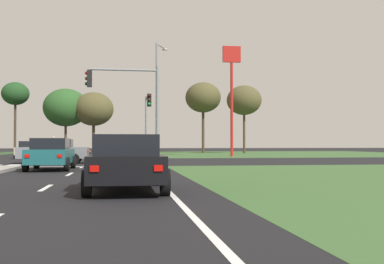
% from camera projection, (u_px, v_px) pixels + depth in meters
% --- Properties ---
extents(ground_plane, '(200.00, 200.00, 0.00)m').
position_uv_depth(ground_plane, '(39.00, 162.00, 32.15)').
color(ground_plane, black).
extents(grass_verge_far_right, '(35.00, 35.00, 0.01)m').
position_uv_depth(grass_verge_far_right, '(280.00, 154.00, 60.09)').
color(grass_verge_far_right, '#385B2D').
rests_on(grass_verge_far_right, ground).
extents(median_island_far, '(1.20, 36.00, 0.14)m').
position_uv_depth(median_island_far, '(76.00, 154.00, 56.88)').
color(median_island_far, '#ADA89E').
rests_on(median_island_far, ground).
extents(lane_dash_second, '(0.14, 2.00, 0.01)m').
position_uv_depth(lane_dash_second, '(46.00, 188.00, 13.36)').
color(lane_dash_second, silver).
rests_on(lane_dash_second, ground).
extents(lane_dash_third, '(0.14, 2.00, 0.01)m').
position_uv_depth(lane_dash_third, '(70.00, 174.00, 19.29)').
color(lane_dash_third, silver).
rests_on(lane_dash_third, ground).
extents(lane_dash_fourth, '(0.14, 2.00, 0.01)m').
position_uv_depth(lane_dash_fourth, '(82.00, 167.00, 25.23)').
color(lane_dash_fourth, silver).
rests_on(lane_dash_fourth, ground).
extents(lane_dash_fifth, '(0.14, 2.00, 0.01)m').
position_uv_depth(lane_dash_fifth, '(90.00, 163.00, 31.16)').
color(lane_dash_fifth, silver).
rests_on(lane_dash_fifth, ground).
extents(edge_line_right, '(0.14, 24.00, 0.01)m').
position_uv_depth(edge_line_right, '(160.00, 182.00, 15.34)').
color(edge_line_right, silver).
rests_on(edge_line_right, ground).
extents(stop_bar_near, '(6.40, 0.50, 0.01)m').
position_uv_depth(stop_bar_near, '(89.00, 167.00, 25.78)').
color(stop_bar_near, silver).
rests_on(stop_bar_near, ground).
extents(crosswalk_bar_sixth, '(0.70, 2.80, 0.01)m').
position_uv_depth(crosswalk_bar_sixth, '(11.00, 166.00, 26.91)').
color(crosswalk_bar_sixth, silver).
rests_on(crosswalk_bar_sixth, ground).
extents(car_black_near, '(2.07, 4.39, 1.49)m').
position_uv_depth(car_black_near, '(126.00, 162.00, 12.57)').
color(car_black_near, black).
rests_on(car_black_near, ground).
extents(car_beige_second, '(2.04, 4.15, 1.47)m').
position_uv_depth(car_beige_second, '(30.00, 150.00, 40.35)').
color(car_beige_second, '#BCAD8E').
rests_on(car_beige_second, ground).
extents(car_grey_third, '(4.38, 2.05, 1.54)m').
position_uv_depth(car_grey_third, '(54.00, 151.00, 30.10)').
color(car_grey_third, slate).
rests_on(car_grey_third, ground).
extents(car_teal_fourth, '(2.02, 4.31, 1.51)m').
position_uv_depth(car_teal_fourth, '(51.00, 154.00, 22.51)').
color(car_teal_fourth, '#19565B').
rests_on(car_teal_fourth, ground).
extents(traffic_signal_far_right, '(0.32, 4.95, 5.30)m').
position_uv_depth(traffic_signal_far_right, '(147.00, 114.00, 38.04)').
color(traffic_signal_far_right, gray).
rests_on(traffic_signal_far_right, ground).
extents(traffic_signal_near_right, '(4.15, 0.32, 5.67)m').
position_uv_depth(traffic_signal_near_right, '(132.00, 97.00, 26.61)').
color(traffic_signal_near_right, gray).
rests_on(traffic_signal_near_right, ground).
extents(street_lamp_third, '(1.26, 1.98, 10.37)m').
position_uv_depth(street_lamp_third, '(157.00, 94.00, 42.73)').
color(street_lamp_third, gray).
rests_on(street_lamp_third, ground).
extents(pedestrian_at_median, '(0.34, 0.34, 1.76)m').
position_uv_depth(pedestrian_at_median, '(53.00, 144.00, 40.10)').
color(pedestrian_at_median, maroon).
rests_on(pedestrian_at_median, median_island_far).
extents(fastfood_pole_sign, '(1.80, 0.40, 10.95)m').
position_uv_depth(fastfood_pole_sign, '(232.00, 76.00, 46.83)').
color(fastfood_pole_sign, red).
rests_on(fastfood_pole_sign, ground).
extents(treeline_third, '(3.45, 3.45, 9.14)m').
position_uv_depth(treeline_third, '(15.00, 94.00, 60.30)').
color(treeline_third, '#423323').
rests_on(treeline_third, ground).
extents(treeline_fourth, '(5.58, 5.58, 8.17)m').
position_uv_depth(treeline_fourth, '(66.00, 108.00, 59.14)').
color(treeline_fourth, '#423323').
rests_on(treeline_fourth, ground).
extents(treeline_fifth, '(4.93, 4.93, 7.68)m').
position_uv_depth(treeline_fifth, '(94.00, 109.00, 58.77)').
color(treeline_fifth, '#423323').
rests_on(treeline_fifth, ground).
extents(treeline_sixth, '(4.90, 4.90, 9.71)m').
position_uv_depth(treeline_sixth, '(203.00, 98.00, 64.91)').
color(treeline_sixth, '#423323').
rests_on(treeline_sixth, ground).
extents(treeline_seventh, '(4.61, 4.61, 8.98)m').
position_uv_depth(treeline_seventh, '(244.00, 100.00, 62.38)').
color(treeline_seventh, '#423323').
rests_on(treeline_seventh, ground).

